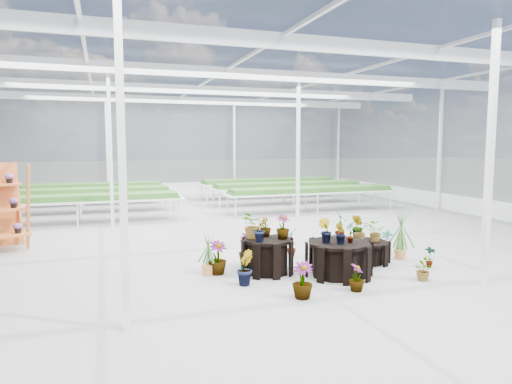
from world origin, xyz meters
name	(u,v)px	position (x,y,z in m)	size (l,w,h in m)	color
ground_plane	(250,248)	(0.00, 0.00, 0.00)	(24.00, 24.00, 0.00)	gray
greenhouse_shell	(249,153)	(0.00, 0.00, 2.25)	(18.00, 24.00, 4.50)	white
steel_frame	(249,153)	(0.00, 0.00, 2.25)	(18.00, 24.00, 4.50)	silver
nursery_benches	(192,197)	(0.00, 7.20, 0.42)	(16.00, 7.00, 0.84)	silver
plinth_tall	(267,256)	(-0.32, -2.09, 0.33)	(0.97, 0.97, 0.66)	black
plinth_mid	(339,259)	(0.88, -2.69, 0.32)	(1.22, 1.22, 0.64)	black
plinth_low	(365,252)	(1.88, -1.99, 0.22)	(0.99, 0.99, 0.44)	black
nursery_plants	(310,242)	(0.57, -2.11, 0.55)	(4.63, 2.97, 1.34)	#2E5A22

